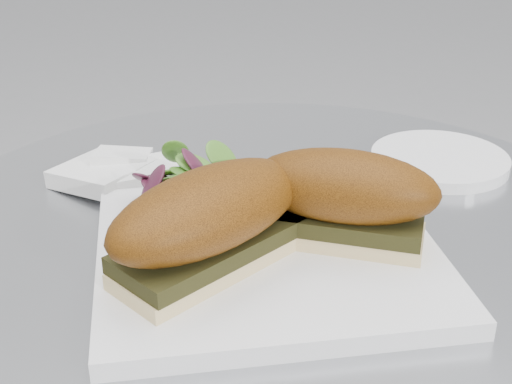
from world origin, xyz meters
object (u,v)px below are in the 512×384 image
sandwich_right (344,196)px  plate (266,248)px  sandwich_left (210,219)px  saucer (439,160)px

sandwich_right → plate: bearing=-165.8°
sandwich_left → saucer: size_ratio=1.35×
plate → sandwich_right: (0.06, -0.02, 0.05)m
saucer → plate: bearing=-150.6°
plate → sandwich_left: 0.08m
sandwich_left → sandwich_right: bearing=-24.2°
sandwich_left → sandwich_right: (0.11, 0.01, -0.00)m
saucer → sandwich_right: bearing=-139.2°
plate → saucer: (0.24, 0.13, -0.00)m
sandwich_right → saucer: bearing=71.3°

